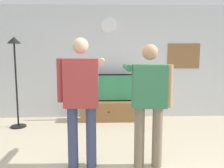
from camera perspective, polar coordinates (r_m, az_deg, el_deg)
back_wall at (r=5.71m, az=-0.44°, el=5.30°), size 6.40×0.10×2.70m
tv_stand at (r=5.52m, az=-0.86°, el=-6.59°), size 1.28×0.44×0.45m
television at (r=5.46m, az=-0.88°, el=-0.91°), size 1.15×0.07×0.64m
wall_clock at (r=5.68m, az=-0.96°, el=14.10°), size 0.34×0.03×0.34m
framed_picture at (r=5.97m, az=17.06°, el=6.56°), size 0.78×0.04×0.60m
floor_lamp at (r=5.25m, az=-22.57°, el=4.70°), size 0.32×0.32×1.91m
person_standing_nearer_lamp at (r=3.16m, az=-7.48°, el=-2.66°), size 0.64×0.78×1.77m
person_standing_nearer_couch at (r=3.20m, az=8.99°, el=-3.46°), size 0.63×0.78×1.69m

